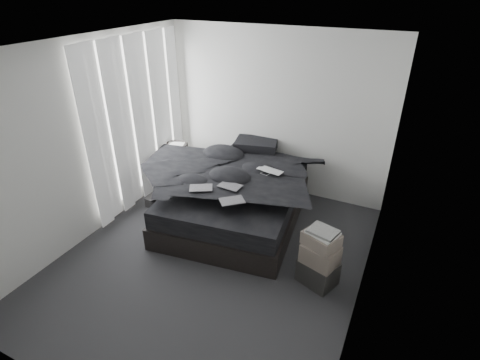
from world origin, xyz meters
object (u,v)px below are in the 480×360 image
at_px(box_lower, 318,272).
at_px(side_stand, 177,163).
at_px(bed, 237,206).
at_px(laptop, 268,167).

bearing_deg(box_lower, side_stand, 154.55).
relative_size(bed, side_stand, 3.34).
height_order(side_stand, box_lower, side_stand).
xyz_separation_m(side_stand, box_lower, (2.88, -1.37, -0.20)).
bearing_deg(box_lower, bed, 149.64).
bearing_deg(box_lower, laptop, 137.14).
distance_m(bed, laptop, 0.83).
bearing_deg(side_stand, bed, -19.86).
xyz_separation_m(laptop, box_lower, (1.05, -0.97, -0.71)).
relative_size(bed, laptop, 6.24).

